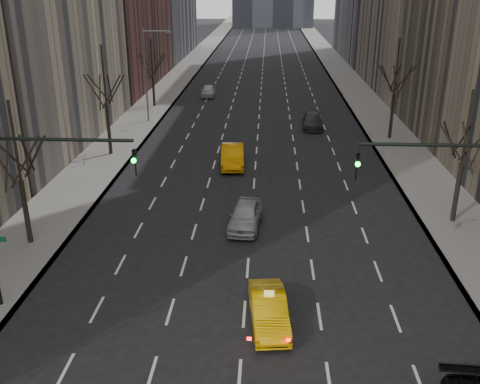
# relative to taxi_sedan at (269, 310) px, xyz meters

# --- Properties ---
(sidewalk_left) EXTENTS (4.50, 320.00, 0.15)m
(sidewalk_left) POSITION_rel_taxi_sedan_xyz_m (-13.30, 58.65, -0.61)
(sidewalk_left) COLOR slate
(sidewalk_left) RESTS_ON ground
(sidewalk_right) EXTENTS (4.50, 320.00, 0.15)m
(sidewalk_right) POSITION_rel_taxi_sedan_xyz_m (11.20, 58.65, -0.61)
(sidewalk_right) COLOR slate
(sidewalk_right) RESTS_ON ground
(tree_lw_b) EXTENTS (3.36, 3.50, 7.82)m
(tree_lw_b) POSITION_rel_taxi_sedan_xyz_m (-13.05, 6.65, 3.04)
(tree_lw_b) COLOR black
(tree_lw_b) RESTS_ON ground
(tree_lw_c) EXTENTS (3.36, 3.50, 8.74)m
(tree_lw_c) POSITION_rel_taxi_sedan_xyz_m (-13.05, 22.65, 3.36)
(tree_lw_c) COLOR black
(tree_lw_c) RESTS_ON ground
(tree_lw_d) EXTENTS (3.36, 3.50, 7.36)m
(tree_lw_d) POSITION_rel_taxi_sedan_xyz_m (-13.05, 40.65, 2.88)
(tree_lw_d) COLOR black
(tree_lw_d) RESTS_ON ground
(tree_rw_b) EXTENTS (3.36, 3.50, 7.82)m
(tree_rw_b) POSITION_rel_taxi_sedan_xyz_m (10.95, 10.65, 3.04)
(tree_rw_b) COLOR black
(tree_rw_b) RESTS_ON ground
(tree_rw_c) EXTENTS (3.36, 3.50, 8.74)m
(tree_rw_c) POSITION_rel_taxi_sedan_xyz_m (10.95, 28.65, 3.36)
(tree_rw_c) COLOR black
(tree_rw_c) RESTS_ON ground
(traffic_mast_left) EXTENTS (6.69, 0.39, 8.00)m
(traffic_mast_left) POSITION_rel_taxi_sedan_xyz_m (-10.16, 0.64, 4.81)
(traffic_mast_left) COLOR black
(traffic_mast_left) RESTS_ON ground
(traffic_mast_right) EXTENTS (6.69, 0.39, 8.00)m
(traffic_mast_right) POSITION_rel_taxi_sedan_xyz_m (8.06, 0.64, 4.81)
(traffic_mast_right) COLOR black
(traffic_mast_right) RESTS_ON ground
(streetlight_far) EXTENTS (2.83, 0.22, 9.00)m
(streetlight_far) POSITION_rel_taxi_sedan_xyz_m (-11.89, 33.65, 4.94)
(streetlight_far) COLOR slate
(streetlight_far) RESTS_ON ground
(taxi_sedan) EXTENTS (1.88, 4.27, 1.36)m
(taxi_sedan) POSITION_rel_taxi_sedan_xyz_m (0.00, 0.00, 0.00)
(taxi_sedan) COLOR #E5A804
(taxi_sedan) RESTS_ON ground
(silver_sedan_ahead) EXTENTS (2.13, 4.46, 1.47)m
(silver_sedan_ahead) POSITION_rel_taxi_sedan_xyz_m (-1.37, 9.45, 0.06)
(silver_sedan_ahead) COLOR #9FA1A6
(silver_sedan_ahead) RESTS_ON ground
(far_taxi) EXTENTS (2.01, 4.98, 1.61)m
(far_taxi) POSITION_rel_taxi_sedan_xyz_m (-2.83, 20.46, 0.12)
(far_taxi) COLOR orange
(far_taxi) RESTS_ON ground
(far_suv_grey) EXTENTS (2.08, 4.82, 1.38)m
(far_suv_grey) POSITION_rel_taxi_sedan_xyz_m (4.21, 32.36, 0.01)
(far_suv_grey) COLOR #2D2D32
(far_suv_grey) RESTS_ON ground
(far_car_white) EXTENTS (1.75, 4.09, 1.38)m
(far_car_white) POSITION_rel_taxi_sedan_xyz_m (-7.56, 46.84, 0.01)
(far_car_white) COLOR #BABABA
(far_car_white) RESTS_ON ground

